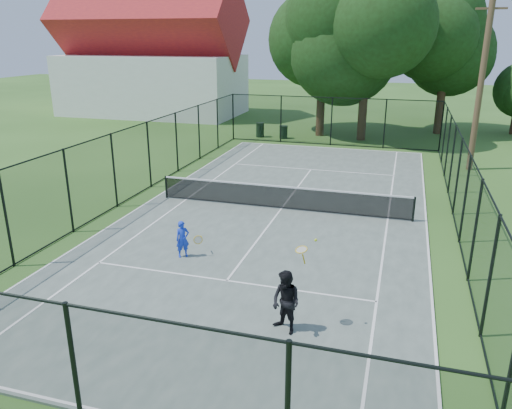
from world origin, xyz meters
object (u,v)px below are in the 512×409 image
(utility_pole, at_px, (481,84))
(player_black, at_px, (286,302))
(tennis_net, at_px, (282,196))
(trash_bin_left, at_px, (260,130))
(trash_bin_right, at_px, (283,132))
(player_blue, at_px, (183,239))

(utility_pole, relative_size, player_black, 3.82)
(tennis_net, bearing_deg, trash_bin_left, 109.34)
(trash_bin_right, distance_m, player_blue, 19.56)
(trash_bin_left, distance_m, trash_bin_right, 1.66)
(utility_pole, height_order, player_blue, utility_pole)
(trash_bin_left, relative_size, utility_pole, 0.11)
(tennis_net, relative_size, player_black, 4.50)
(utility_pole, height_order, player_black, utility_pole)
(player_blue, height_order, player_black, player_black)
(trash_bin_left, relative_size, trash_bin_right, 1.14)
(trash_bin_right, xyz_separation_m, player_blue, (1.52, -19.50, 0.21))
(player_black, bearing_deg, player_blue, 141.90)
(trash_bin_left, bearing_deg, player_black, -72.44)
(player_black, bearing_deg, trash_bin_right, 103.72)
(trash_bin_left, height_order, trash_bin_right, trash_bin_left)
(trash_bin_left, distance_m, utility_pole, 14.41)
(trash_bin_right, relative_size, player_black, 0.38)
(player_blue, bearing_deg, trash_bin_left, 99.24)
(tennis_net, height_order, player_blue, player_blue)
(utility_pole, relative_size, player_blue, 7.38)
(trash_bin_right, xyz_separation_m, utility_pole, (11.18, -5.26, 3.91))
(trash_bin_left, xyz_separation_m, player_blue, (3.18, -19.55, 0.14))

